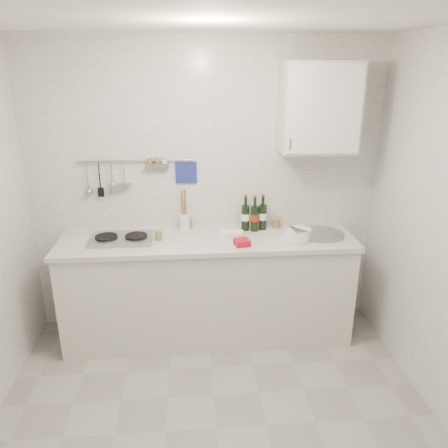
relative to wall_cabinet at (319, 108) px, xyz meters
name	(u,v)px	position (x,y,z in m)	size (l,w,h in m)	color
floor	(217,428)	(-0.90, -1.22, -1.95)	(3.00, 3.00, 0.00)	gray
ceiling	(213,11)	(-0.90, -1.22, 0.55)	(3.00, 3.00, 0.00)	silver
back_wall	(205,190)	(-0.90, 0.18, -0.70)	(3.00, 0.02, 2.50)	silver
counter	(209,290)	(-0.89, -0.12, -1.52)	(2.44, 0.64, 0.96)	beige
wall_rail	(134,172)	(-1.50, 0.15, -0.52)	(0.98, 0.09, 0.34)	#93969B
wall_cabinet	(319,108)	(0.00, 0.00, 0.00)	(0.60, 0.38, 0.70)	beige
plate_stack_hob	(124,236)	(-1.59, -0.05, -1.02)	(0.26, 0.26, 0.02)	#4753A2
plate_stack_sink	(297,235)	(-0.17, -0.22, -0.98)	(0.25, 0.24, 0.10)	white
wine_bottles	(254,213)	(-0.49, 0.04, -0.87)	(0.22, 0.10, 0.31)	black
butter_dish	(231,235)	(-0.70, -0.14, -1.00)	(0.20, 0.10, 0.06)	white
strawberry_punnet	(242,242)	(-0.63, -0.30, -1.01)	(0.11, 0.11, 0.05)	#A51228
utensil_crock	(184,220)	(-1.09, 0.10, -0.94)	(0.09, 0.09, 0.37)	white
jar_a	(189,224)	(-1.05, 0.13, -0.99)	(0.06, 0.06, 0.08)	olive
jar_b	(276,222)	(-0.28, 0.09, -0.98)	(0.07, 0.07, 0.09)	olive
jar_c	(255,225)	(-0.47, 0.05, -0.99)	(0.07, 0.07, 0.08)	olive
jar_d	(159,235)	(-1.30, -0.13, -0.99)	(0.06, 0.06, 0.08)	olive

